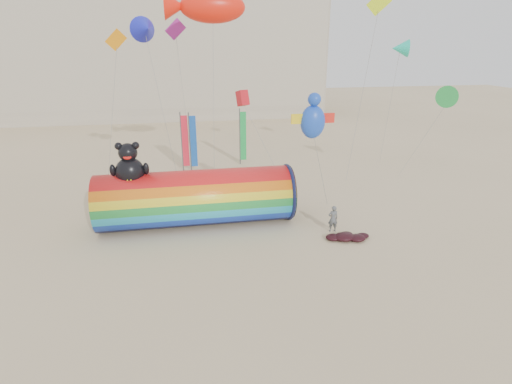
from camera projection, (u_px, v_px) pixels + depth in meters
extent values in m
plane|color=#CCB58C|center=(252.00, 240.00, 23.11)|extent=(160.00, 160.00, 0.00)
cube|color=#B7AD99|center=(121.00, 48.00, 59.97)|extent=(60.00, 15.00, 20.00)
cube|color=#28303D|center=(113.00, 45.00, 52.83)|extent=(59.50, 0.12, 17.00)
cylinder|color=red|center=(196.00, 198.00, 24.69)|extent=(11.88, 3.46, 3.46)
torus|color=#0F1438|center=(287.00, 192.00, 25.68)|extent=(0.24, 3.63, 3.63)
cylinder|color=black|center=(289.00, 192.00, 25.70)|extent=(0.06, 3.43, 3.43)
ellipsoid|color=black|center=(130.00, 172.00, 23.39)|extent=(1.69, 1.51, 1.78)
ellipsoid|color=#EBF419|center=(129.00, 177.00, 22.93)|extent=(0.87, 0.38, 0.76)
sphere|color=black|center=(128.00, 153.00, 22.98)|extent=(1.09, 1.09, 1.09)
sphere|color=black|center=(118.00, 146.00, 22.76)|extent=(0.44, 0.44, 0.44)
sphere|color=black|center=(136.00, 145.00, 22.92)|extent=(0.44, 0.44, 0.44)
ellipsoid|color=red|center=(127.00, 157.00, 22.62)|extent=(0.48, 0.17, 0.30)
ellipsoid|color=black|center=(113.00, 170.00, 23.07)|extent=(0.36, 0.36, 0.71)
ellipsoid|color=black|center=(146.00, 169.00, 23.39)|extent=(0.36, 0.36, 0.71)
imported|color=#53575A|center=(333.00, 219.00, 23.95)|extent=(0.61, 0.41, 1.65)
ellipsoid|color=#380A12|center=(344.00, 237.00, 23.06)|extent=(1.17, 0.99, 0.41)
ellipsoid|color=#380A12|center=(357.00, 238.00, 23.00)|extent=(0.99, 0.84, 0.34)
ellipsoid|color=#380A12|center=(333.00, 237.00, 23.11)|extent=(0.91, 0.77, 0.32)
ellipsoid|color=#380A12|center=(346.00, 234.00, 23.50)|extent=(0.78, 0.66, 0.27)
ellipsoid|color=#380A12|center=(363.00, 236.00, 23.38)|extent=(0.73, 0.62, 0.25)
cylinder|color=#59595E|center=(190.00, 142.00, 34.84)|extent=(0.10, 0.10, 5.20)
cube|color=#174FB1|center=(193.00, 142.00, 34.88)|extent=(0.56, 0.06, 4.50)
cylinder|color=#59595E|center=(182.00, 142.00, 34.95)|extent=(0.10, 0.10, 5.20)
cube|color=red|center=(185.00, 141.00, 34.99)|extent=(0.56, 0.06, 4.50)
cylinder|color=#59595E|center=(240.00, 137.00, 36.83)|extent=(0.10, 0.10, 5.20)
cube|color=green|center=(243.00, 136.00, 36.86)|extent=(0.56, 0.06, 4.50)
ellipsoid|color=blue|center=(313.00, 122.00, 20.97)|extent=(1.32, 1.03, 1.76)
ellipsoid|color=#FF200D|center=(213.00, 7.00, 26.11)|extent=(4.33, 2.04, 2.04)
cone|color=green|center=(449.00, 96.00, 28.43)|extent=(1.53, 1.53, 1.38)
cone|color=#1BDFB7|center=(400.00, 48.00, 31.42)|extent=(1.36, 1.36, 1.22)
cube|color=#A42394|center=(175.00, 29.00, 29.37)|extent=(0.94, 0.06, 1.31)
cube|color=orange|center=(116.00, 40.00, 26.59)|extent=(0.86, 0.06, 1.21)
cube|color=red|center=(243.00, 98.00, 32.62)|extent=(0.76, 0.76, 1.21)
cube|color=#DBFF1A|center=(379.00, 3.00, 25.06)|extent=(0.92, 0.06, 1.29)
cone|color=#171EC6|center=(145.00, 29.00, 23.88)|extent=(1.53, 1.53, 1.38)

